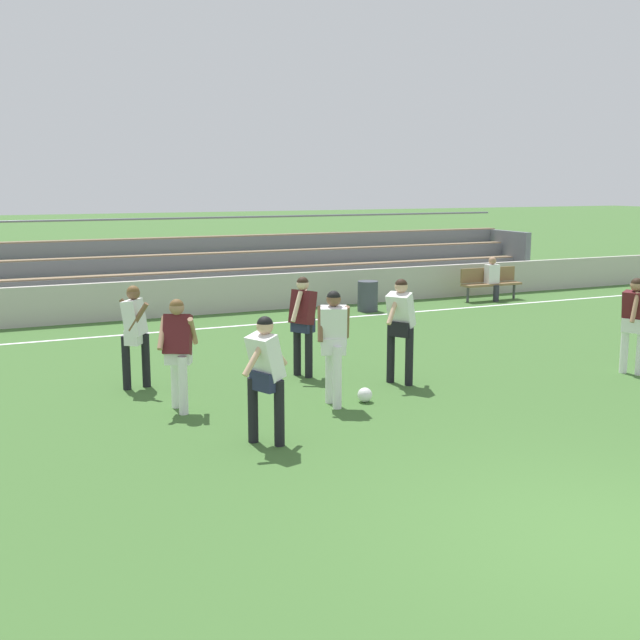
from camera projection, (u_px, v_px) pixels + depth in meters
ground_plane at (613, 542)px, 7.03m from camera, size 160.00×160.00×0.00m
field_line_sideline at (224, 327)px, 17.51m from camera, size 44.00×0.12×0.01m
sideline_wall at (201, 296)px, 19.11m from camera, size 48.00×0.16×0.92m
bleacher_stand at (147, 269)px, 20.58m from camera, size 23.76×2.37×2.26m
bench_far_right at (490, 281)px, 21.46m from camera, size 1.80×0.40×0.90m
trash_bin at (368, 296)px, 19.64m from camera, size 0.52×0.52×0.77m
spectator_seated at (493, 275)px, 21.33m from camera, size 0.36×0.42×1.21m
player_white_overlapping at (401, 321)px, 12.40m from camera, size 0.73×0.52×1.72m
player_white_deep_cover at (334, 338)px, 11.16m from camera, size 0.58×0.44×1.70m
player_white_on_ball at (135, 328)px, 12.14m from camera, size 0.46×0.67×1.65m
player_dark_trailing_run at (303, 317)px, 12.89m from camera, size 0.60×0.49×1.69m
player_dark_challenging at (178, 345)px, 10.92m from camera, size 0.67×0.51×1.62m
player_dark_wide_right at (635, 317)px, 13.05m from camera, size 0.57×0.47×1.65m
player_white_dropping_back at (265, 369)px, 9.51m from camera, size 0.75×0.49×1.62m
soccer_ball at (365, 395)px, 11.50m from camera, size 0.22×0.22×0.22m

